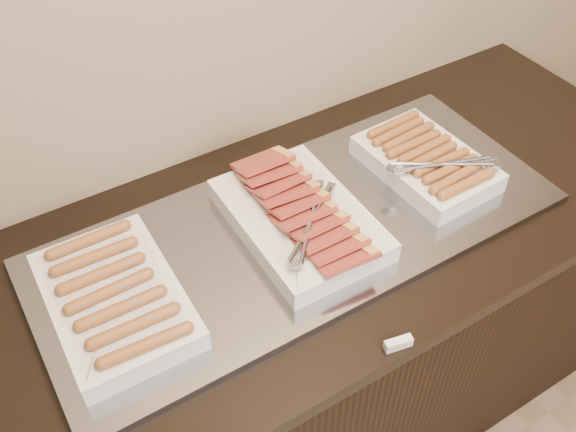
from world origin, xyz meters
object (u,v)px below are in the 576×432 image
at_px(warming_tray, 300,229).
at_px(dish_center, 300,217).
at_px(counter, 292,347).
at_px(dish_left, 115,299).
at_px(dish_right, 427,161).

relative_size(warming_tray, dish_center, 2.88).
bearing_deg(counter, dish_left, 180.00).
bearing_deg(dish_right, dish_left, 177.21).
relative_size(counter, dish_right, 6.13).
bearing_deg(warming_tray, dish_left, 180.00).
xyz_separation_m(counter, dish_center, (0.01, -0.00, 0.50)).
distance_m(counter, dish_center, 0.50).
bearing_deg(dish_left, counter, 1.20).
height_order(counter, dish_right, dish_right).
xyz_separation_m(warming_tray, dish_center, (-0.00, -0.00, 0.04)).
xyz_separation_m(dish_center, dish_right, (0.37, -0.00, 0.00)).
bearing_deg(dish_right, warming_tray, 176.83).
bearing_deg(warming_tray, counter, 180.00).
xyz_separation_m(dish_left, dish_center, (0.43, -0.00, 0.00)).
xyz_separation_m(counter, dish_right, (0.38, -0.00, 0.50)).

